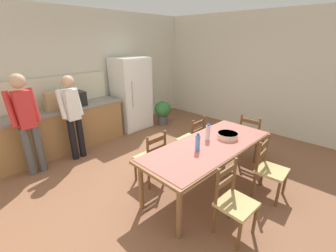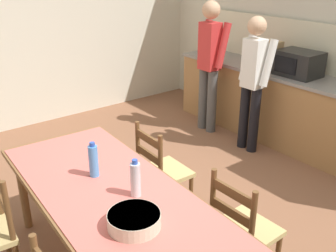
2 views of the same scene
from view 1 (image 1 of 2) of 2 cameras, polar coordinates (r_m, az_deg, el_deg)
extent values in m
plane|color=brown|center=(4.11, -0.98, -11.91)|extent=(8.32, 8.32, 0.00)
cube|color=beige|center=(5.68, -21.32, 11.70)|extent=(6.52, 0.12, 2.90)
cube|color=beige|center=(6.27, 20.48, 12.57)|extent=(0.12, 5.20, 2.90)
cube|color=#9E7042|center=(5.21, -26.21, -1.37)|extent=(2.80, 0.62, 0.88)
cube|color=gray|center=(5.07, -27.03, 3.46)|extent=(2.84, 0.66, 0.04)
cube|color=#B7BCC1|center=(4.91, -33.80, 1.68)|extent=(0.52, 0.38, 0.02)
cube|color=beige|center=(5.29, -28.85, 7.39)|extent=(2.80, 0.03, 0.60)
cube|color=white|center=(5.96, -9.30, 8.00)|extent=(0.87, 0.68, 1.84)
cube|color=white|center=(5.69, -7.07, 7.51)|extent=(0.83, 0.02, 1.76)
cylinder|color=#A5AAB2|center=(5.50, -9.03, 7.90)|extent=(0.02, 0.02, 0.64)
cube|color=black|center=(5.15, -23.28, 6.27)|extent=(0.50, 0.38, 0.30)
cube|color=black|center=(4.96, -22.83, 5.81)|extent=(0.30, 0.01, 0.19)
cube|color=tan|center=(4.99, -27.49, 5.52)|extent=(0.24, 0.16, 0.36)
cylinder|color=brown|center=(2.80, 2.85, -21.21)|extent=(0.07, 0.07, 0.72)
cylinder|color=brown|center=(4.31, 22.07, -6.50)|extent=(0.07, 0.07, 0.72)
cylinder|color=brown|center=(3.21, -6.85, -15.00)|extent=(0.07, 0.07, 0.72)
cylinder|color=brown|center=(4.58, 14.03, -3.82)|extent=(0.07, 0.07, 0.72)
cube|color=brown|center=(3.45, 10.36, -5.07)|extent=(2.32, 1.02, 0.04)
cube|color=#D1665B|center=(3.44, 10.39, -4.71)|extent=(2.22, 0.97, 0.01)
cylinder|color=#4C8ED6|center=(3.18, 7.54, -4.31)|extent=(0.07, 0.07, 0.24)
cylinder|color=#2D51B2|center=(3.13, 7.66, -2.07)|extent=(0.04, 0.04, 0.03)
cylinder|color=silver|center=(3.54, 10.10, -1.77)|extent=(0.07, 0.07, 0.24)
cylinder|color=#2D51B2|center=(3.49, 10.24, 0.27)|extent=(0.04, 0.04, 0.03)
cylinder|color=beige|center=(3.70, 14.89, -2.39)|extent=(0.32, 0.32, 0.09)
cylinder|color=beige|center=(3.69, 14.94, -1.89)|extent=(0.31, 0.31, 0.02)
cylinder|color=brown|center=(4.70, 5.22, -4.67)|extent=(0.04, 0.04, 0.41)
cylinder|color=brown|center=(4.44, 2.40, -6.19)|extent=(0.04, 0.04, 0.41)
cylinder|color=brown|center=(4.53, 8.67, -5.89)|extent=(0.04, 0.04, 0.41)
cylinder|color=brown|center=(4.26, 5.95, -7.56)|extent=(0.04, 0.04, 0.41)
cube|color=tan|center=(4.38, 5.67, -3.42)|extent=(0.43, 0.41, 0.04)
cylinder|color=brown|center=(4.33, 9.01, -0.28)|extent=(0.04, 0.04, 0.46)
cylinder|color=brown|center=(4.06, 6.20, -1.66)|extent=(0.04, 0.04, 0.46)
cube|color=brown|center=(4.15, 7.74, 0.70)|extent=(0.36, 0.03, 0.07)
cube|color=brown|center=(4.20, 7.64, -1.24)|extent=(0.36, 0.03, 0.07)
cylinder|color=brown|center=(2.88, 17.61, -25.08)|extent=(0.04, 0.04, 0.41)
cylinder|color=brown|center=(3.13, 21.19, -21.25)|extent=(0.04, 0.04, 0.41)
cylinder|color=brown|center=(3.00, 11.60, -22.18)|extent=(0.04, 0.04, 0.41)
cylinder|color=brown|center=(3.23, 15.57, -18.82)|extent=(0.04, 0.04, 0.41)
cube|color=tan|center=(2.91, 16.99, -18.50)|extent=(0.45, 0.43, 0.04)
cylinder|color=brown|center=(2.70, 12.35, -14.78)|extent=(0.04, 0.04, 0.46)
cylinder|color=brown|center=(2.96, 16.48, -11.71)|extent=(0.04, 0.04, 0.46)
cube|color=brown|center=(2.76, 14.77, -10.96)|extent=(0.36, 0.05, 0.07)
cube|color=brown|center=(2.84, 14.48, -13.57)|extent=(0.36, 0.05, 0.07)
cylinder|color=brown|center=(4.05, -4.15, -9.10)|extent=(0.04, 0.04, 0.41)
cylinder|color=brown|center=(3.86, -8.25, -10.93)|extent=(0.04, 0.04, 0.41)
cylinder|color=brown|center=(3.84, -0.75, -10.93)|extent=(0.04, 0.04, 0.41)
cylinder|color=brown|center=(3.64, -4.92, -13.02)|extent=(0.04, 0.04, 0.41)
cube|color=tan|center=(3.73, -4.61, -8.02)|extent=(0.44, 0.42, 0.04)
cylinder|color=brown|center=(3.61, -0.79, -4.52)|extent=(0.04, 0.04, 0.46)
cylinder|color=brown|center=(3.39, -5.17, -6.36)|extent=(0.04, 0.04, 0.46)
cube|color=brown|center=(3.44, -2.95, -3.50)|extent=(0.36, 0.04, 0.07)
cube|color=brown|center=(3.51, -2.90, -5.76)|extent=(0.36, 0.04, 0.07)
cylinder|color=brown|center=(4.94, 22.85, -5.01)|extent=(0.04, 0.04, 0.41)
cylinder|color=brown|center=(5.06, 19.10, -3.88)|extent=(0.04, 0.04, 0.41)
cylinder|color=brown|center=(4.65, 21.27, -6.42)|extent=(0.04, 0.04, 0.41)
cylinder|color=brown|center=(4.77, 17.33, -5.18)|extent=(0.04, 0.04, 0.41)
cube|color=tan|center=(4.76, 20.47, -2.66)|extent=(0.41, 0.43, 0.04)
cylinder|color=brown|center=(4.46, 22.07, -0.99)|extent=(0.04, 0.04, 0.46)
cylinder|color=brown|center=(4.59, 17.96, 0.15)|extent=(0.04, 0.04, 0.46)
cube|color=brown|center=(4.48, 20.19, 1.12)|extent=(0.03, 0.36, 0.07)
cube|color=brown|center=(4.53, 19.95, -0.68)|extent=(0.03, 0.36, 0.07)
cylinder|color=brown|center=(3.65, 26.11, -15.31)|extent=(0.04, 0.04, 0.41)
cylinder|color=brown|center=(3.95, 27.54, -12.64)|extent=(0.04, 0.04, 0.41)
cylinder|color=brown|center=(3.71, 20.96, -13.78)|extent=(0.04, 0.04, 0.41)
cylinder|color=brown|center=(4.00, 22.80, -11.30)|extent=(0.04, 0.04, 0.41)
cube|color=tan|center=(3.71, 24.88, -10.32)|extent=(0.44, 0.42, 0.04)
cylinder|color=brown|center=(3.47, 21.98, -7.29)|extent=(0.04, 0.04, 0.46)
cylinder|color=brown|center=(3.79, 23.80, -5.18)|extent=(0.04, 0.04, 0.46)
cube|color=brown|center=(3.57, 23.22, -4.35)|extent=(0.36, 0.04, 0.07)
cube|color=brown|center=(3.64, 22.88, -6.51)|extent=(0.36, 0.04, 0.07)
cylinder|color=#4C4C4C|center=(4.56, -31.91, -5.65)|extent=(0.13, 0.13, 0.87)
cylinder|color=#4C4C4C|center=(4.60, -29.89, -5.03)|extent=(0.13, 0.13, 0.87)
cube|color=red|center=(4.34, -32.71, 3.54)|extent=(0.24, 0.20, 0.62)
sphere|color=tan|center=(4.25, -33.94, 9.46)|extent=(0.23, 0.23, 0.23)
cylinder|color=red|center=(4.36, -35.16, 3.48)|extent=(0.10, 0.24, 0.59)
cylinder|color=red|center=(4.44, -30.94, 4.59)|extent=(0.10, 0.24, 0.59)
cylinder|color=black|center=(4.77, -22.97, -3.29)|extent=(0.12, 0.12, 0.82)
cylinder|color=black|center=(4.82, -21.26, -2.74)|extent=(0.12, 0.12, 0.82)
cube|color=white|center=(4.57, -23.30, 5.00)|extent=(0.23, 0.19, 0.58)
sphere|color=tan|center=(4.49, -24.10, 10.29)|extent=(0.22, 0.22, 0.22)
cylinder|color=white|center=(4.57, -25.51, 4.97)|extent=(0.09, 0.22, 0.55)
cylinder|color=white|center=(4.69, -21.92, 5.88)|extent=(0.09, 0.22, 0.55)
cylinder|color=#4C4C51|center=(6.32, -1.33, 1.59)|extent=(0.28, 0.28, 0.26)
sphere|color=#337038|center=(6.22, -1.35, 4.34)|extent=(0.44, 0.44, 0.44)
camera|label=2|loc=(4.71, 38.46, 16.74)|focal=42.00mm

